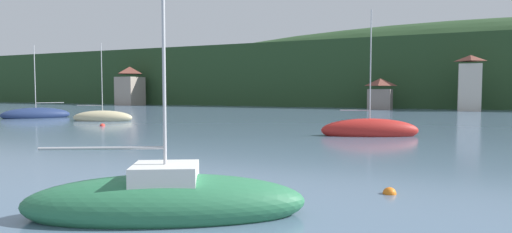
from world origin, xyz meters
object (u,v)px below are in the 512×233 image
Objects in this scene: shore_building_west at (130,86)px; mooring_buoy_near at (390,194)px; mooring_buoy_mid at (102,126)px; sailboat_near_1 at (166,202)px; sailboat_far_4 at (36,115)px; sailboat_far_6 at (370,130)px; sailboat_far_7 at (103,118)px; shore_building_westcentral at (380,94)px; shore_building_central at (470,84)px.

mooring_buoy_near is at bearing -44.64° from shore_building_west.
shore_building_west is 18.87× the size of mooring_buoy_mid.
sailboat_far_4 is (-43.44, 30.37, 0.01)m from sailboat_near_1.
sailboat_near_1 reaches higher than mooring_buoy_mid.
sailboat_far_6 reaches higher than mooring_buoy_mid.
sailboat_far_6 is at bearing 2.97° from mooring_buoy_mid.
shore_building_west is at bearing 105.43° from sailboat_far_7.
shore_building_west is at bearing 179.48° from shore_building_westcentral.
sailboat_far_7 is 43.88m from mooring_buoy_near.
shore_building_central is 0.93× the size of sailboat_near_1.
shore_building_west is at bearing 128.22° from mooring_buoy_mid.
shore_building_central is 1.03× the size of sailboat_far_7.
sailboat_far_4 reaches higher than mooring_buoy_mid.
mooring_buoy_near is at bearing -82.11° from shore_building_westcentral.
sailboat_far_7 is (-42.52, -47.66, -4.61)m from shore_building_central.
sailboat_far_7 is at bearing 107.94° from sailboat_near_1.
mooring_buoy_near is (74.17, -73.26, -4.91)m from shore_building_west.
sailboat_far_7 reaches higher than shore_building_westcentral.
shore_building_west reaches higher than sailboat_far_4.
shore_building_central is (16.03, -0.77, 1.96)m from shore_building_westcentral.
shore_building_west is at bearing 121.12° from sailboat_far_6.
sailboat_near_1 is (4.47, -78.14, -2.62)m from shore_building_westcentral.
shore_building_central is at bearing 26.19° from sailboat_far_7.
shore_building_central is 21.66× the size of mooring_buoy_near.
shore_building_west is at bearing 102.81° from sailboat_near_1.
sailboat_far_6 is at bearing -83.25° from shore_building_westcentral.
sailboat_far_6 is at bearing -37.26° from shore_building_west.
sailboat_far_6 is (1.80, 25.19, 0.01)m from sailboat_near_1.
shore_building_west is 0.97× the size of sailboat_far_4.
sailboat_far_6 reaches higher than shore_building_westcentral.
sailboat_far_7 reaches higher than mooring_buoy_near.
shore_building_westcentral is 13.20× the size of mooring_buoy_near.
sailboat_far_6 reaches higher than sailboat_far_4.
sailboat_near_1 is 1.05× the size of sailboat_far_4.
mooring_buoy_mid is (-20.84, -54.35, -3.06)m from shore_building_westcentral.
sailboat_near_1 is 20.52× the size of mooring_buoy_mid.
mooring_buoy_mid is at bearing -68.39° from sailboat_far_7.
sailboat_far_4 is 19.47× the size of mooring_buoy_mid.
sailboat_near_1 is 23.18× the size of mooring_buoy_near.
sailboat_far_6 reaches higher than mooring_buoy_near.
sailboat_far_6 is 1.08× the size of sailboat_far_7.
sailboat_far_6 is (45.24, -5.17, 0.00)m from sailboat_far_4.
sailboat_near_1 is at bearing -115.71° from sailboat_far_6.
sailboat_far_4 is 55.01m from mooring_buoy_near.
shore_building_westcentral is at bearing 39.25° from sailboat_far_7.
shore_building_westcentral is 11.68× the size of mooring_buoy_mid.
sailboat_far_6 reaches higher than shore_building_west.
shore_building_west is at bearing 179.03° from shore_building_central.
sailboat_near_1 is at bearing 90.86° from sailboat_far_4.
sailboat_far_7 is (-32.76, 4.51, -0.05)m from sailboat_far_6.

